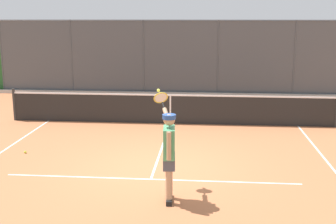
{
  "coord_description": "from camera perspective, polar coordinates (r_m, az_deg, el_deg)",
  "views": [
    {
      "loc": [
        -1.15,
        9.49,
        3.43
      ],
      "look_at": [
        -0.19,
        -1.22,
        1.05
      ],
      "focal_mm": 46.8,
      "sensor_mm": 36.0,
      "label": 1
    }
  ],
  "objects": [
    {
      "name": "ground_plane",
      "position": [
        10.16,
        -1.71,
        -7.26
      ],
      "size": [
        60.0,
        60.0,
        0.0
      ],
      "primitive_type": "plane",
      "color": "#B76B42"
    },
    {
      "name": "court_line_markings",
      "position": [
        9.16,
        -2.51,
        -9.49
      ],
      "size": [
        8.18,
        9.08,
        0.01
      ],
      "color": "white",
      "rests_on": "ground"
    },
    {
      "name": "fence_backdrop",
      "position": [
        19.72,
        1.74,
        6.51
      ],
      "size": [
        19.09,
        1.37,
        3.25
      ],
      "color": "#474C51",
      "rests_on": "ground"
    },
    {
      "name": "tennis_net",
      "position": [
        14.09,
        0.31,
        0.45
      ],
      "size": [
        10.51,
        0.09,
        1.07
      ],
      "color": "#2D2D2D",
      "rests_on": "ground"
    },
    {
      "name": "tennis_player",
      "position": [
        8.11,
        0.11,
        -5.03
      ],
      "size": [
        0.54,
        1.38,
        1.97
      ],
      "rotation": [
        0.0,
        0.0,
        -1.5
      ],
      "color": "black",
      "rests_on": "ground"
    },
    {
      "name": "tennis_ball_near_baseline",
      "position": [
        11.74,
        -18.1,
        -4.97
      ],
      "size": [
        0.07,
        0.07,
        0.07
      ],
      "primitive_type": "sphere",
      "color": "#C1D138",
      "rests_on": "ground"
    }
  ]
}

